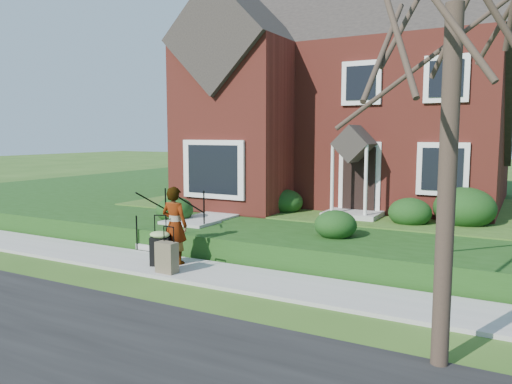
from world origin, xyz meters
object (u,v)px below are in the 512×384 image
Objects in this scene: front_steps at (180,230)px; suitcase_black at (160,246)px; suitcase_olive at (167,257)px; woman at (175,225)px.

front_steps is 2.16m from suitcase_black.
suitcase_olive is (0.51, -0.40, -0.11)m from suitcase_black.
front_steps is 2.75m from suitcase_olive.
woman reaches higher than suitcase_black.
suitcase_black is at bearing 59.50° from woman.
front_steps is 2.02m from woman.
suitcase_black is (0.92, -1.96, 0.06)m from front_steps.
woman is (1.09, -1.63, 0.51)m from front_steps.
front_steps is 1.98× the size of suitcase_olive.
suitcase_black is (-0.17, -0.33, -0.45)m from woman.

